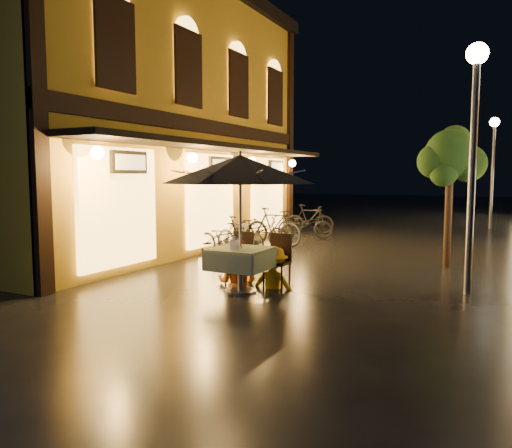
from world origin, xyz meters
The scene contains 18 objects.
ground centered at (0.00, 0.00, 0.00)m, with size 90.00×90.00×0.00m, color black.
west_building centered at (-5.72, 4.00, 3.71)m, with size 5.90×11.40×7.40m.
street_tree centered at (2.41, 4.51, 2.42)m, with size 1.43×1.20×3.15m.
streetlamp_near centered at (3.00, 2.00, 2.92)m, with size 0.36×0.36×4.23m.
streetlamp_far centered at (3.00, 14.00, 2.92)m, with size 0.36×0.36×4.23m.
cafe_table centered at (-0.57, 0.35, 0.59)m, with size 0.99×0.99×0.78m.
patio_umbrella centered at (-0.57, 0.35, 2.15)m, with size 2.71×2.71×2.46m.
cafe_chair_left centered at (-0.97, 1.09, 0.54)m, with size 0.42×0.42×0.97m.
cafe_chair_right centered at (-0.17, 1.09, 0.54)m, with size 0.42×0.42×0.97m.
table_lantern centered at (-0.57, 0.13, 0.92)m, with size 0.16×0.16×0.25m.
person_orange centered at (-0.93, 0.89, 0.82)m, with size 0.80×0.62×1.64m, color #B95819.
person_yellow centered at (-0.20, 0.95, 0.73)m, with size 0.94×0.54×1.46m, color #F7A707.
bicycle_0 centered at (-2.74, 3.44, 0.46)m, with size 0.61×1.74×0.92m, color black.
bicycle_1 centered at (-2.47, 3.81, 0.51)m, with size 0.48×1.69×1.01m, color black.
bicycle_2 centered at (-2.81, 5.57, 0.44)m, with size 0.59×1.68×0.88m, color black.
bicycle_3 centered at (-2.49, 5.90, 0.55)m, with size 0.52×1.83×1.10m, color black.
bicycle_4 centered at (-2.25, 7.80, 0.46)m, with size 0.61×1.75×0.92m, color black.
bicycle_5 centered at (-2.61, 9.17, 0.51)m, with size 0.48×1.70×1.02m, color black.
Camera 1 is at (3.54, -7.21, 2.04)m, focal length 35.00 mm.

